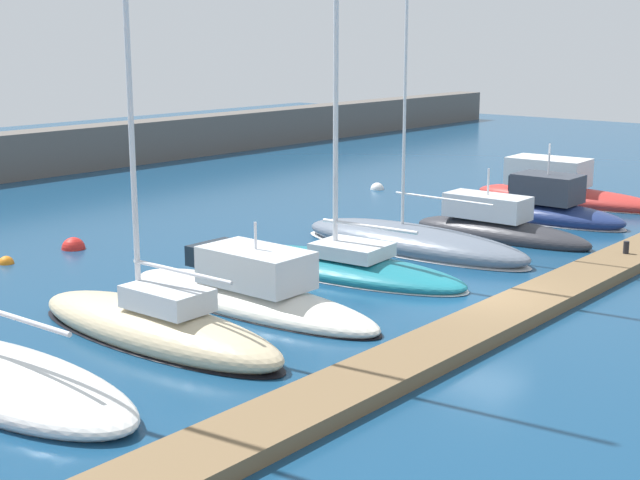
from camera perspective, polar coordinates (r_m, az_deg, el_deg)
The scene contains 13 objects.
ground_plane at distance 27.61m, azimuth 10.29°, elevation -4.04°, with size 120.00×120.00×0.00m, color navy.
dock_pier at distance 27.00m, azimuth 12.59°, elevation -4.13°, with size 40.61×1.84×0.36m, color brown.
sailboat_sand_third at distance 24.41m, azimuth -10.28°, elevation -5.18°, with size 2.64×8.97×19.28m.
motorboat_ivory_fourth at distance 27.08m, azimuth -4.50°, elevation -3.40°, with size 2.55×9.75×2.98m.
sailboat_teal_fifth at distance 30.71m, azimuth 1.42°, elevation -1.54°, with size 3.81×9.63×16.20m.
sailboat_slate_sixth at distance 34.21m, azimuth 5.82°, elevation -0.08°, with size 2.91×9.86×18.34m.
motorboat_charcoal_seventh at distance 36.75m, azimuth 11.07°, elevation 0.76°, with size 2.27×7.60×3.15m.
motorboat_navy_eighth at distance 40.55m, azimuth 13.95°, elevation 1.95°, with size 2.46×7.27×3.25m.
motorboat_red_ninth at distance 45.20m, azimuth 14.90°, elevation 3.02°, with size 2.94×9.46×3.11m.
mooring_buoy_orange at distance 33.90m, azimuth -19.10°, elevation -1.41°, with size 0.55×0.55×0.55m, color orange.
mooring_buoy_white at distance 47.69m, azimuth 3.61°, elevation 3.19°, with size 0.71×0.71×0.71m, color white.
mooring_buoy_red at distance 35.49m, azimuth -15.22°, elevation -0.54°, with size 0.89×0.89×0.89m, color red.
dock_bollard at distance 33.68m, azimuth 18.67°, elevation -0.44°, with size 0.20×0.20×0.44m, color black.
Camera 1 is at (-23.09, -12.93, 7.85)m, focal length 50.95 mm.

